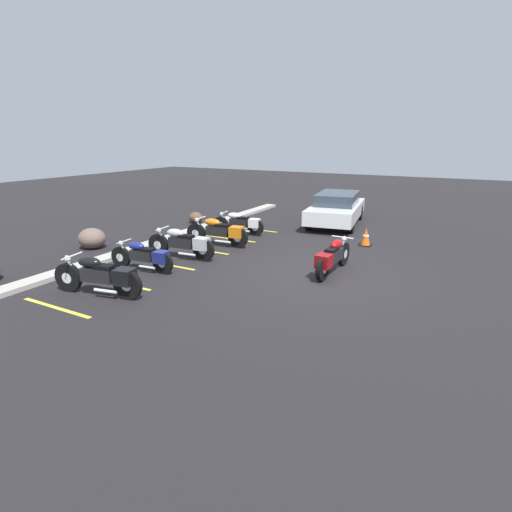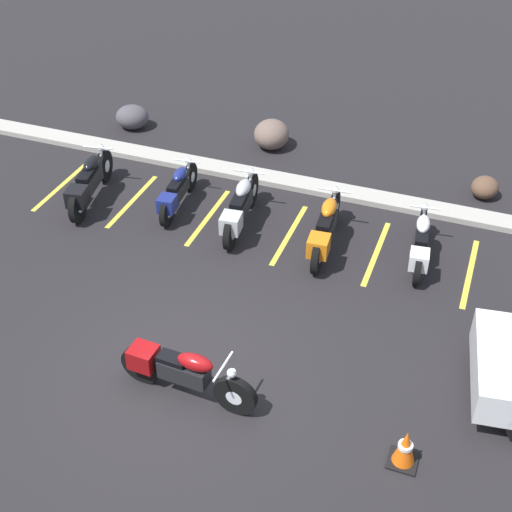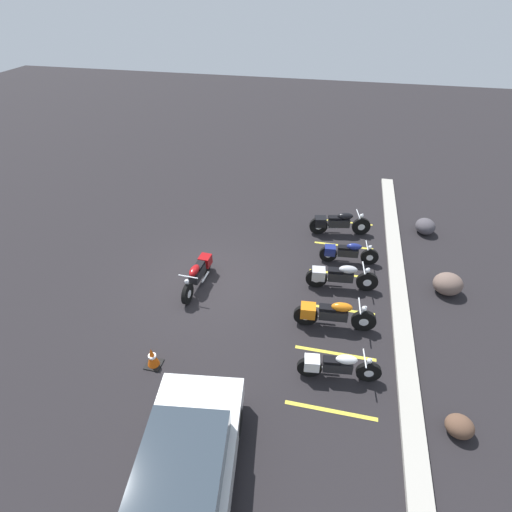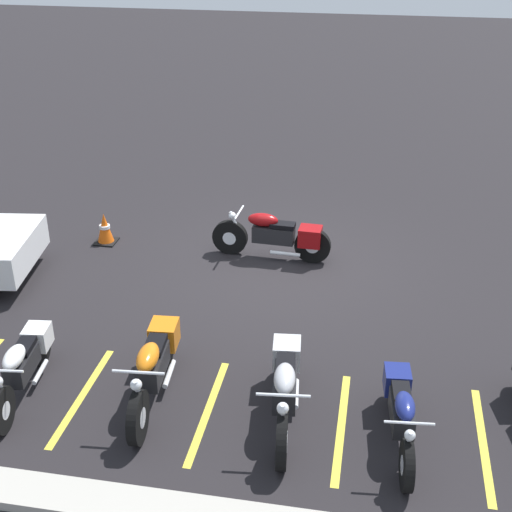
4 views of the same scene
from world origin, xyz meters
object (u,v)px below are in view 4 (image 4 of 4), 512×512
Objects in this scene: parked_bike_2 at (285,384)px; parked_bike_3 at (154,364)px; parked_bike_4 at (24,363)px; parked_bike_1 at (401,411)px; traffic_cone at (105,229)px; motorcycle_maroon_featured at (277,235)px.

parked_bike_3 reaches higher than parked_bike_2.
parked_bike_3 is 1.74m from parked_bike_4.
parked_bike_1 is 7.14m from traffic_cone.
parked_bike_1 is at bearing 118.97° from motorcycle_maroon_featured.
parked_bike_4 is (2.69, 4.40, -0.03)m from motorcycle_maroon_featured.
motorcycle_maroon_featured is 4.29m from parked_bike_3.
motorcycle_maroon_featured is at bearing -159.32° from parked_bike_1.
traffic_cone is at bearing -179.00° from parked_bike_4.
traffic_cone is (2.33, -4.25, -0.19)m from parked_bike_3.
parked_bike_4 is (4.89, -0.08, 0.01)m from parked_bike_1.
parked_bike_3 reaches higher than motorcycle_maroon_featured.
traffic_cone is (0.61, -4.47, -0.15)m from parked_bike_4.
parked_bike_4 is at bearing -87.17° from parked_bike_3.
parked_bike_2 is at bearing 102.97° from motorcycle_maroon_featured.
parked_bike_4 reaches higher than traffic_cone.
parked_bike_4 is 3.40× the size of traffic_cone.
traffic_cone is at bearing -143.07° from parked_bike_2.
motorcycle_maroon_featured is at bearing 162.22° from parked_bike_3.
parked_bike_2 is 3.74× the size of traffic_cone.
parked_bike_1 is at bearing 76.37° from parked_bike_2.
parked_bike_3 is at bearing 118.74° from traffic_cone.
parked_bike_3 reaches higher than traffic_cone.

